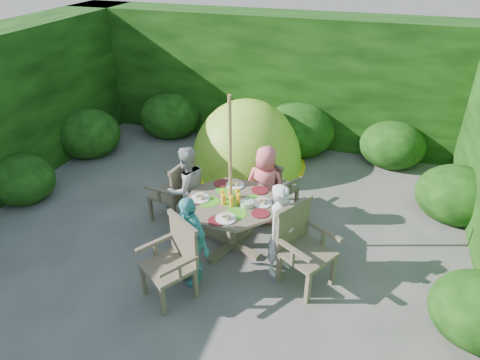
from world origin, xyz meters
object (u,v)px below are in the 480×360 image
(patio_table, at_px, (231,209))
(child_front, at_px, (189,240))
(dome_tent, at_px, (246,165))
(parasol_pole, at_px, (230,178))
(child_left, at_px, (187,189))
(garden_chair_back, at_px, (275,185))
(garden_chair_left, at_px, (174,191))
(garden_chair_right, at_px, (302,245))
(child_back, at_px, (265,185))
(child_right, at_px, (282,230))
(garden_chair_front, at_px, (174,259))

(patio_table, bearing_deg, child_front, -110.17)
(patio_table, height_order, dome_tent, dome_tent)
(parasol_pole, height_order, child_left, parasol_pole)
(garden_chair_back, relative_size, dome_tent, 0.35)
(garden_chair_left, height_order, child_left, child_left)
(child_left, bearing_deg, patio_table, 108.39)
(garden_chair_right, bearing_deg, child_back, 65.56)
(patio_table, relative_size, garden_chair_back, 1.87)
(garden_chair_right, bearing_deg, child_left, 101.71)
(garden_chair_back, bearing_deg, garden_chair_right, 145.48)
(garden_chair_left, xyz_separation_m, child_back, (1.30, 0.37, 0.12))
(garden_chair_right, xyz_separation_m, garden_chair_left, (-2.06, 0.74, -0.04))
(parasol_pole, bearing_deg, child_front, -109.85)
(garden_chair_left, bearing_deg, garden_chair_right, 79.80)
(child_front, bearing_deg, garden_chair_right, 47.58)
(garden_chair_right, xyz_separation_m, garden_chair_back, (-0.67, 1.40, -0.07))
(garden_chair_back, relative_size, child_left, 0.68)
(garden_chair_right, height_order, child_right, child_right)
(garden_chair_right, relative_size, garden_chair_back, 1.15)
(child_back, xyz_separation_m, child_front, (-0.54, -1.50, -0.01))
(garden_chair_front, bearing_deg, child_front, 106.56)
(garden_chair_front, bearing_deg, garden_chair_right, 58.98)
(child_right, bearing_deg, garden_chair_front, 150.77)
(dome_tent, bearing_deg, child_front, -88.18)
(garden_chair_left, relative_size, child_left, 0.72)
(garden_chair_back, distance_m, child_back, 0.34)
(parasol_pole, height_order, garden_chair_left, parasol_pole)
(child_left, distance_m, child_back, 1.13)
(garden_chair_left, bearing_deg, garden_chair_front, 34.89)
(garden_chair_right, bearing_deg, child_front, 138.00)
(parasol_pole, relative_size, child_back, 1.80)
(child_left, bearing_deg, garden_chair_left, -74.49)
(garden_chair_front, height_order, child_front, child_front)
(garden_chair_front, bearing_deg, parasol_pole, 103.89)
(patio_table, height_order, garden_chair_front, garden_chair_front)
(child_back, relative_size, dome_tent, 0.48)
(garden_chair_right, relative_size, child_back, 0.82)
(garden_chair_back, distance_m, child_right, 1.38)
(parasol_pole, distance_m, garden_chair_left, 1.25)
(child_left, height_order, child_front, child_left)
(parasol_pole, xyz_separation_m, child_front, (-0.27, -0.75, -0.50))
(garden_chair_front, height_order, dome_tent, dome_tent)
(patio_table, distance_m, child_front, 0.80)
(child_right, bearing_deg, child_left, 96.21)
(garden_chair_right, distance_m, child_right, 0.31)
(child_back, bearing_deg, garden_chair_front, 73.93)
(garden_chair_right, distance_m, garden_chair_back, 1.55)
(patio_table, distance_m, child_back, 0.80)
(patio_table, relative_size, child_front, 1.37)
(parasol_pole, bearing_deg, child_back, 70.15)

